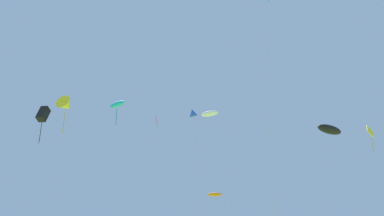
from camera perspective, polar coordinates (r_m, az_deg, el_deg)
name	(u,v)px	position (r m, az deg, el deg)	size (l,w,h in m)	color
kite_yellow_diamond	(371,133)	(58.16, 27.65, -3.77)	(1.85, 2.97, 16.54)	yellow
kite_blue_delta	(194,114)	(57.79, 0.36, -1.07)	(1.97, 2.52, 20.73)	blue
kite_black_parafoil	(329,130)	(39.58, 21.96, -3.36)	(3.89, 4.01, 12.41)	black
kite_white_parafoil	(209,114)	(66.69, 2.93, -0.97)	(4.03, 3.83, 23.33)	white
kite_cyan_parafoil	(117,104)	(61.90, -12.37, 0.60)	(4.20, 3.54, 23.15)	#1EB7CC
kite_red_diamond	(157,123)	(59.95, -5.94, -2.45)	(0.69, 2.36, 20.41)	red
kite_black_box	(43,114)	(58.52, -23.58, -0.96)	(1.23, 2.85, 19.98)	black
kite_yellow_delta	(66,105)	(64.78, -20.29, 0.43)	(2.98, 3.27, 23.93)	yellow
kite_orange_parafoil	(215,195)	(63.97, 3.80, -14.22)	(2.76, 1.42, 7.84)	orange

